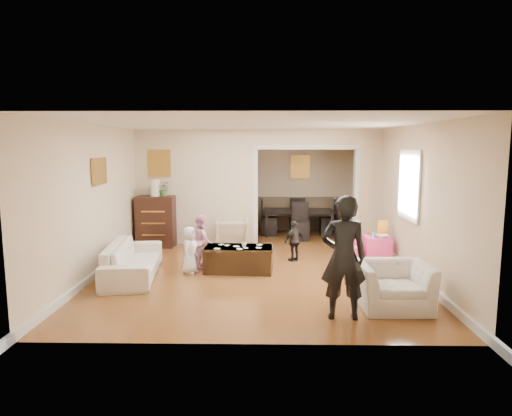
{
  "coord_description": "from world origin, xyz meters",
  "views": [
    {
      "loc": [
        0.15,
        -8.29,
        2.23
      ],
      "look_at": [
        0.0,
        0.2,
        1.05
      ],
      "focal_mm": 31.26,
      "sensor_mm": 36.0,
      "label": 1
    }
  ],
  "objects_px": {
    "table_lamp": "(155,188)",
    "child_toddler": "(294,241)",
    "dining_table": "(299,223)",
    "child_kneel_b": "(202,241)",
    "coffee_cup": "(244,245)",
    "play_table": "(377,248)",
    "armchair_front": "(393,286)",
    "coffee_table": "(239,259)",
    "adult_person": "(343,258)",
    "sofa": "(133,260)",
    "dresser": "(156,221)",
    "cyan_cup": "(373,235)",
    "child_kneel_a": "(190,250)",
    "armchair_back": "(232,234)"
  },
  "relations": [
    {
      "from": "cyan_cup",
      "to": "adult_person",
      "type": "bearing_deg",
      "value": -110.44
    },
    {
      "from": "armchair_back",
      "to": "cyan_cup",
      "type": "distance_m",
      "value": 3.02
    },
    {
      "from": "table_lamp",
      "to": "play_table",
      "type": "relative_size",
      "value": 0.73
    },
    {
      "from": "table_lamp",
      "to": "child_toddler",
      "type": "distance_m",
      "value": 3.37
    },
    {
      "from": "coffee_cup",
      "to": "child_toddler",
      "type": "distance_m",
      "value": 1.25
    },
    {
      "from": "table_lamp",
      "to": "child_toddler",
      "type": "height_order",
      "value": "table_lamp"
    },
    {
      "from": "dresser",
      "to": "play_table",
      "type": "distance_m",
      "value": 4.78
    },
    {
      "from": "armchair_back",
      "to": "dining_table",
      "type": "bearing_deg",
      "value": -138.65
    },
    {
      "from": "dresser",
      "to": "coffee_cup",
      "type": "xyz_separation_m",
      "value": [
        2.05,
        -2.01,
        -0.08
      ]
    },
    {
      "from": "sofa",
      "to": "coffee_table",
      "type": "bearing_deg",
      "value": -86.39
    },
    {
      "from": "play_table",
      "to": "child_kneel_a",
      "type": "bearing_deg",
      "value": -164.16
    },
    {
      "from": "table_lamp",
      "to": "coffee_table",
      "type": "height_order",
      "value": "table_lamp"
    },
    {
      "from": "child_kneel_b",
      "to": "coffee_table",
      "type": "bearing_deg",
      "value": -129.36
    },
    {
      "from": "sofa",
      "to": "dining_table",
      "type": "relative_size",
      "value": 1.13
    },
    {
      "from": "armchair_front",
      "to": "adult_person",
      "type": "relative_size",
      "value": 0.6
    },
    {
      "from": "armchair_front",
      "to": "dresser",
      "type": "height_order",
      "value": "dresser"
    },
    {
      "from": "table_lamp",
      "to": "dining_table",
      "type": "distance_m",
      "value": 3.7
    },
    {
      "from": "coffee_cup",
      "to": "child_kneel_a",
      "type": "xyz_separation_m",
      "value": [
        -0.95,
        -0.1,
        -0.07
      ]
    },
    {
      "from": "cyan_cup",
      "to": "dining_table",
      "type": "xyz_separation_m",
      "value": [
        -1.26,
        2.54,
        -0.2
      ]
    },
    {
      "from": "coffee_cup",
      "to": "adult_person",
      "type": "distance_m",
      "value": 2.56
    },
    {
      "from": "dresser",
      "to": "child_toddler",
      "type": "bearing_deg",
      "value": -21.96
    },
    {
      "from": "dining_table",
      "to": "child_kneel_b",
      "type": "xyz_separation_m",
      "value": [
        -2.03,
        -3.04,
        0.18
      ]
    },
    {
      "from": "dresser",
      "to": "cyan_cup",
      "type": "height_order",
      "value": "dresser"
    },
    {
      "from": "child_toddler",
      "to": "child_kneel_b",
      "type": "bearing_deg",
      "value": -21.74
    },
    {
      "from": "coffee_cup",
      "to": "child_kneel_a",
      "type": "height_order",
      "value": "child_kneel_a"
    },
    {
      "from": "sofa",
      "to": "cyan_cup",
      "type": "distance_m",
      "value": 4.54
    },
    {
      "from": "table_lamp",
      "to": "adult_person",
      "type": "distance_m",
      "value": 5.4
    },
    {
      "from": "armchair_back",
      "to": "armchair_front",
      "type": "distance_m",
      "value": 4.4
    },
    {
      "from": "armchair_front",
      "to": "coffee_table",
      "type": "distance_m",
      "value": 2.87
    },
    {
      "from": "armchair_front",
      "to": "child_kneel_b",
      "type": "relative_size",
      "value": 0.99
    },
    {
      "from": "table_lamp",
      "to": "coffee_table",
      "type": "relative_size",
      "value": 0.3
    },
    {
      "from": "sofa",
      "to": "coffee_table",
      "type": "xyz_separation_m",
      "value": [
        1.8,
        0.34,
        -0.07
      ]
    },
    {
      "from": "sofa",
      "to": "armchair_back",
      "type": "distance_m",
      "value": 2.69
    },
    {
      "from": "dresser",
      "to": "play_table",
      "type": "relative_size",
      "value": 2.3
    },
    {
      "from": "dresser",
      "to": "cyan_cup",
      "type": "bearing_deg",
      "value": -14.3
    },
    {
      "from": "coffee_cup",
      "to": "child_kneel_b",
      "type": "distance_m",
      "value": 0.87
    },
    {
      "from": "sofa",
      "to": "play_table",
      "type": "xyz_separation_m",
      "value": [
        4.49,
        1.2,
        -0.06
      ]
    },
    {
      "from": "child_kneel_b",
      "to": "sofa",
      "type": "bearing_deg",
      "value": 104.07
    },
    {
      "from": "coffee_cup",
      "to": "child_kneel_b",
      "type": "bearing_deg",
      "value": 156.37
    },
    {
      "from": "dining_table",
      "to": "adult_person",
      "type": "distance_m",
      "value": 5.55
    },
    {
      "from": "child_kneel_b",
      "to": "adult_person",
      "type": "bearing_deg",
      "value": -154.93
    },
    {
      "from": "coffee_table",
      "to": "adult_person",
      "type": "height_order",
      "value": "adult_person"
    },
    {
      "from": "child_kneel_b",
      "to": "child_toddler",
      "type": "bearing_deg",
      "value": -91.74
    },
    {
      "from": "sofa",
      "to": "play_table",
      "type": "relative_size",
      "value": 4.06
    },
    {
      "from": "coffee_cup",
      "to": "play_table",
      "type": "relative_size",
      "value": 0.18
    },
    {
      "from": "play_table",
      "to": "armchair_front",
      "type": "bearing_deg",
      "value": -99.47
    },
    {
      "from": "child_kneel_b",
      "to": "armchair_front",
      "type": "bearing_deg",
      "value": -141.51
    },
    {
      "from": "armchair_back",
      "to": "armchair_front",
      "type": "bearing_deg",
      "value": 122.1
    },
    {
      "from": "table_lamp",
      "to": "child_kneel_a",
      "type": "height_order",
      "value": "table_lamp"
    },
    {
      "from": "coffee_table",
      "to": "coffee_cup",
      "type": "bearing_deg",
      "value": -26.57
    }
  ]
}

